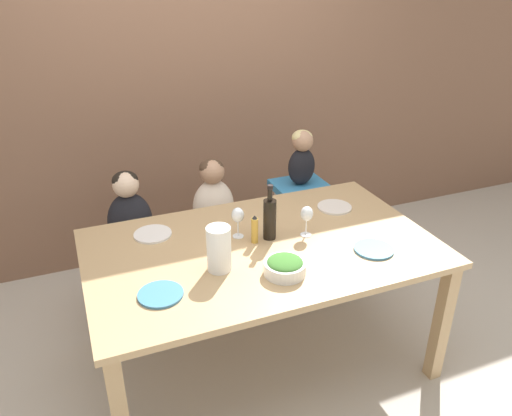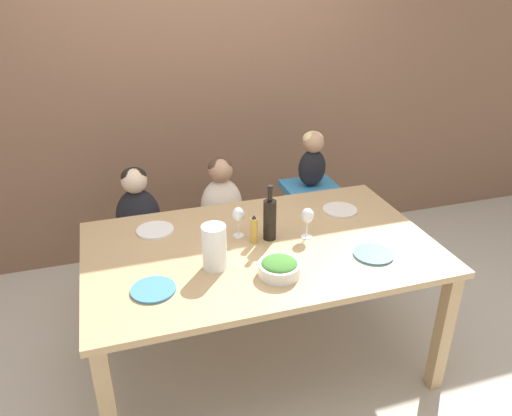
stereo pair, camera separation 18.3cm
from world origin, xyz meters
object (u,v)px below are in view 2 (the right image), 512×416
(chair_far_left, at_px, (142,251))
(salad_bowl_large, at_px, (279,267))
(wine_bottle, at_px, (270,218))
(paper_towel_roll, at_px, (214,247))
(chair_far_center, at_px, (223,238))
(wine_glass_far, at_px, (238,215))
(person_child_left, at_px, (137,207))
(dinner_plate_back_right, at_px, (340,210))
(chair_right_highchair, at_px, (310,204))
(person_baby_right, at_px, (312,157))
(person_child_center, at_px, (221,196))
(dinner_plate_front_right, at_px, (373,254))
(dinner_plate_back_left, at_px, (155,230))
(dinner_plate_front_left, at_px, (153,290))
(wine_glass_near, at_px, (307,216))

(chair_far_left, height_order, salad_bowl_large, salad_bowl_large)
(wine_bottle, relative_size, paper_towel_roll, 1.36)
(wine_bottle, xyz_separation_m, salad_bowl_large, (-0.07, -0.34, -0.08))
(chair_far_center, distance_m, wine_glass_far, 0.84)
(person_child_left, relative_size, dinner_plate_back_right, 2.54)
(chair_right_highchair, xyz_separation_m, person_baby_right, (0.00, 0.00, 0.36))
(person_child_center, relative_size, wine_glass_far, 3.02)
(dinner_plate_front_right, bearing_deg, wine_bottle, 144.38)
(dinner_plate_back_left, height_order, dinner_plate_front_right, same)
(dinner_plate_front_left, bearing_deg, person_child_center, 61.20)
(person_child_center, height_order, wine_glass_far, person_child_center)
(chair_far_center, relative_size, person_child_left, 0.86)
(chair_far_center, bearing_deg, chair_right_highchair, 0.00)
(dinner_plate_back_left, distance_m, dinner_plate_back_right, 1.08)
(wine_glass_near, distance_m, dinner_plate_front_right, 0.39)
(wine_glass_near, bearing_deg, wine_bottle, 166.49)
(chair_far_left, xyz_separation_m, dinner_plate_back_left, (0.06, -0.48, 0.40))
(chair_far_left, bearing_deg, person_child_center, 0.10)
(paper_towel_roll, relative_size, dinner_plate_back_right, 1.11)
(person_baby_right, bearing_deg, salad_bowl_large, -120.27)
(person_child_center, xyz_separation_m, salad_bowl_large, (0.01, -1.08, 0.11))
(person_child_left, bearing_deg, chair_far_center, -0.10)
(paper_towel_roll, xyz_separation_m, wine_glass_far, (0.19, 0.26, 0.01))
(wine_glass_near, distance_m, dinner_plate_back_right, 0.41)
(person_child_left, relative_size, paper_towel_roll, 2.29)
(chair_right_highchair, relative_size, wine_glass_near, 4.02)
(chair_far_left, xyz_separation_m, person_child_center, (0.55, 0.00, 0.32))
(person_child_left, distance_m, dinner_plate_back_left, 0.49)
(person_baby_right, xyz_separation_m, wine_glass_near, (-0.37, -0.79, -0.01))
(person_baby_right, height_order, wine_bottle, person_baby_right)
(paper_towel_roll, relative_size, salad_bowl_large, 1.13)
(paper_towel_roll, bearing_deg, dinner_plate_front_left, -161.47)
(chair_far_center, bearing_deg, wine_bottle, -83.47)
(wine_glass_near, height_order, dinner_plate_back_left, wine_glass_near)
(paper_towel_roll, bearing_deg, chair_far_left, 107.39)
(wine_glass_far, relative_size, dinner_plate_front_right, 0.84)
(chair_right_highchair, relative_size, person_child_center, 1.33)
(person_baby_right, bearing_deg, dinner_plate_front_left, -139.60)
(paper_towel_roll, distance_m, dinner_plate_front_right, 0.80)
(person_baby_right, bearing_deg, wine_glass_near, -114.98)
(chair_far_left, height_order, chair_right_highchair, chair_right_highchair)
(person_baby_right, relative_size, wine_bottle, 1.27)
(person_child_left, height_order, wine_bottle, wine_bottle)
(chair_far_left, bearing_deg, dinner_plate_front_right, -44.49)
(person_child_left, xyz_separation_m, wine_glass_far, (0.48, -0.66, 0.19))
(paper_towel_roll, relative_size, dinner_plate_back_left, 1.11)
(chair_far_center, height_order, salad_bowl_large, salad_bowl_large)
(person_child_left, relative_size, wine_glass_near, 3.02)
(wine_glass_near, relative_size, dinner_plate_back_left, 0.84)
(person_child_left, distance_m, dinner_plate_back_right, 1.27)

